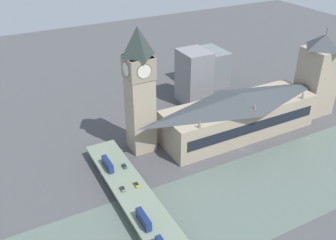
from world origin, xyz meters
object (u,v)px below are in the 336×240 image
Objects in this scene: car_northbound_lead at (123,189)px; car_northbound_mid at (124,166)px; double_decker_bus_lead at (144,219)px; road_bridge at (154,225)px; victoria_tower at (318,75)px; parliament_hall at (239,114)px; car_northbound_tail at (136,184)px; double_decker_bus_rear at (108,164)px; clock_tower at (139,88)px.

car_northbound_mid is (16.11, -7.49, -0.02)m from car_northbound_lead.
road_bridge is at bearing -108.86° from double_decker_bus_lead.
victoria_tower is at bearing -86.83° from car_northbound_mid.
parliament_hall reaches higher than road_bridge.
car_northbound_tail is at bearing -90.62° from car_northbound_lead.
double_decker_bus_rear is 19.46m from car_northbound_lead.
car_northbound_lead is at bearing 99.18° from victoria_tower.
car_northbound_lead is 17.77m from car_northbound_mid.
double_decker_bus_rear reaches higher than car_northbound_mid.
double_decker_bus_rear is at bearing 66.80° from car_northbound_mid.
clock_tower is 122.40m from victoria_tower.
victoria_tower is 14.09× the size of car_northbound_mid.
double_decker_bus_lead reaches higher than car_northbound_tail.
double_decker_bus_lead is (-48.25, 148.00, -17.81)m from victoria_tower.
road_bridge is at bearing -171.81° from car_northbound_lead.
car_northbound_lead is at bearing 105.57° from parliament_hall.
clock_tower is 16.22× the size of car_northbound_tail.
clock_tower reaches higher than car_northbound_tail.
clock_tower reaches higher than victoria_tower.
clock_tower is 6.41× the size of double_decker_bus_lead.
clock_tower is 52.09m from car_northbound_tail.
double_decker_bus_rear reaches higher than car_northbound_tail.
double_decker_bus_lead reaches higher than car_northbound_lead.
car_northbound_mid is 16.19m from car_northbound_tail.
double_decker_bus_lead is 43.76m from double_decker_bus_rear.
car_northbound_mid is (-7.75, 140.17, -19.82)m from victoria_tower.
clock_tower is at bearing -35.85° from car_northbound_lead.
clock_tower is 6.19× the size of double_decker_bus_rear.
car_northbound_tail is at bearing 152.10° from clock_tower.
parliament_hall is 8.39× the size of double_decker_bus_rear.
car_northbound_mid is at bearing -10.94° from double_decker_bus_lead.
car_northbound_tail is (-23.88, 78.39, -6.41)m from parliament_hall.
car_northbound_mid is (-3.26, -7.60, -1.89)m from double_decker_bus_rear.
double_decker_bus_rear reaches higher than road_bridge.
victoria_tower is at bearing -88.26° from double_decker_bus_rear.
road_bridge is at bearing 121.25° from parliament_hall.
parliament_hall is at bearing -87.03° from double_decker_bus_rear.
victoria_tower is 144.02m from car_northbound_tail.
car_northbound_lead is (-36.64, 26.48, -31.37)m from clock_tower.
clock_tower is at bearing -20.04° from road_bridge.
parliament_hall is 25.18× the size of car_northbound_lead.
car_northbound_mid is 0.93× the size of car_northbound_tail.
parliament_hall is 98.47m from double_decker_bus_lead.
parliament_hall is at bearing -74.43° from car_northbound_lead.
clock_tower is at bearing -56.98° from double_decker_bus_rear.
car_northbound_tail is (-19.44, -7.14, -1.91)m from double_decker_bus_rear.
victoria_tower is (-12.78, -121.18, -11.57)m from clock_tower.
double_decker_bus_lead is 24.47m from car_northbound_lead.
parliament_hall is 8.69× the size of double_decker_bus_lead.
parliament_hall is at bearing -84.36° from car_northbound_mid.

